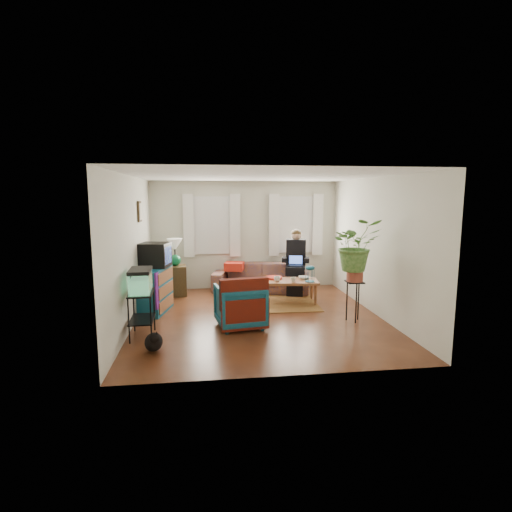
{
  "coord_description": "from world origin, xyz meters",
  "views": [
    {
      "loc": [
        -0.98,
        -7.17,
        2.25
      ],
      "look_at": [
        0.0,
        0.4,
        1.1
      ],
      "focal_mm": 28.0,
      "sensor_mm": 36.0,
      "label": 1
    }
  ],
  "objects": [
    {
      "name": "sofa",
      "position": [
        0.34,
        2.05,
        0.44
      ],
      "size": [
        2.41,
        1.44,
        0.88
      ],
      "primitive_type": "imported",
      "rotation": [
        0.0,
        0.0,
        -0.26
      ],
      "color": "brown",
      "rests_on": "floor"
    },
    {
      "name": "coffee_table",
      "position": [
        0.78,
        0.93,
        0.24
      ],
      "size": [
        1.25,
        0.77,
        0.49
      ],
      "primitive_type": "cube",
      "rotation": [
        0.0,
        0.0,
        -0.11
      ],
      "color": "brown",
      "rests_on": "floor"
    },
    {
      "name": "plant_stand",
      "position": [
        1.67,
        -0.46,
        0.37
      ],
      "size": [
        0.32,
        0.32,
        0.74
      ],
      "primitive_type": "cube",
      "rotation": [
        0.0,
        0.0,
        -0.03
      ],
      "color": "black",
      "rests_on": "floor"
    },
    {
      "name": "window_left",
      "position": [
        -0.8,
        2.48,
        1.55
      ],
      "size": [
        1.08,
        0.04,
        1.38
      ],
      "primitive_type": "cube",
      "color": "white",
      "rests_on": "wall_back"
    },
    {
      "name": "wall_front",
      "position": [
        0.0,
        -2.5,
        1.3
      ],
      "size": [
        4.5,
        0.01,
        2.6
      ],
      "primitive_type": "cube",
      "color": "silver",
      "rests_on": "floor"
    },
    {
      "name": "window_right",
      "position": [
        1.25,
        2.48,
        1.55
      ],
      "size": [
        1.08,
        0.04,
        1.38
      ],
      "primitive_type": "cube",
      "color": "white",
      "rests_on": "wall_back"
    },
    {
      "name": "curtains_right",
      "position": [
        1.25,
        2.4,
        1.55
      ],
      "size": [
        1.36,
        0.06,
        1.5
      ],
      "primitive_type": "cube",
      "color": "white",
      "rests_on": "wall_back"
    },
    {
      "name": "serape_throw",
      "position": [
        -0.35,
        -0.79,
        0.57
      ],
      "size": [
        0.83,
        0.31,
        0.67
      ],
      "primitive_type": "cube",
      "rotation": [
        0.0,
        0.0,
        0.15
      ],
      "color": "#9E0A0A",
      "rests_on": "armchair"
    },
    {
      "name": "cup_a",
      "position": [
        0.5,
        0.86,
        0.54
      ],
      "size": [
        0.15,
        0.15,
        0.11
      ],
      "primitive_type": "imported",
      "rotation": [
        0.0,
        0.0,
        -0.11
      ],
      "color": "white",
      "rests_on": "coffee_table"
    },
    {
      "name": "wall_back",
      "position": [
        0.0,
        2.5,
        1.3
      ],
      "size": [
        4.5,
        0.01,
        2.6
      ],
      "primitive_type": "cube",
      "color": "silver",
      "rests_on": "floor"
    },
    {
      "name": "wall_left",
      "position": [
        -2.25,
        0.0,
        1.3
      ],
      "size": [
        0.01,
        5.0,
        2.6
      ],
      "primitive_type": "cube",
      "color": "silver",
      "rests_on": "floor"
    },
    {
      "name": "side_table",
      "position": [
        -1.65,
        1.9,
        0.34
      ],
      "size": [
        0.5,
        0.5,
        0.69
      ],
      "primitive_type": "cube",
      "rotation": [
        0.0,
        0.0,
        0.08
      ],
      "color": "#3D2716",
      "rests_on": "floor"
    },
    {
      "name": "aquarium",
      "position": [
        -2.0,
        -0.8,
        0.93
      ],
      "size": [
        0.35,
        0.61,
        0.39
      ],
      "primitive_type": "cube",
      "rotation": [
        0.0,
        0.0,
        0.04
      ],
      "color": "#7FD899",
      "rests_on": "aquarium_stand"
    },
    {
      "name": "dresser",
      "position": [
        -1.99,
        0.61,
        0.44
      ],
      "size": [
        0.69,
        1.06,
        0.88
      ],
      "primitive_type": "cube",
      "rotation": [
        0.0,
        0.0,
        -0.22
      ],
      "color": "#125B6D",
      "rests_on": "floor"
    },
    {
      "name": "wall_right",
      "position": [
        2.25,
        0.0,
        1.3
      ],
      "size": [
        0.01,
        5.0,
        2.6
      ],
      "primitive_type": "cube",
      "color": "silver",
      "rests_on": "floor"
    },
    {
      "name": "snack_tray",
      "position": [
        0.48,
        1.13,
        0.51
      ],
      "size": [
        0.4,
        0.4,
        0.04
      ],
      "primitive_type": "cylinder",
      "rotation": [
        0.0,
        0.0,
        -0.11
      ],
      "color": "#B21414",
      "rests_on": "coffee_table"
    },
    {
      "name": "picture_frame",
      "position": [
        -2.21,
        0.85,
        1.95
      ],
      "size": [
        0.04,
        0.32,
        0.4
      ],
      "primitive_type": "cube",
      "color": "#3D2616",
      "rests_on": "wall_left"
    },
    {
      "name": "armchair",
      "position": [
        -0.4,
        -0.49,
        0.41
      ],
      "size": [
        0.89,
        0.85,
        0.81
      ],
      "primitive_type": "imported",
      "rotation": [
        0.0,
        0.0,
        3.3
      ],
      "color": "#135475",
      "rests_on": "floor"
    },
    {
      "name": "black_cat",
      "position": [
        -1.75,
        -1.45,
        0.17
      ],
      "size": [
        0.33,
        0.44,
        0.34
      ],
      "primitive_type": "ellipsoid",
      "rotation": [
        0.0,
        0.0,
        0.21
      ],
      "color": "black",
      "rests_on": "floor"
    },
    {
      "name": "area_rug",
      "position": [
        0.34,
        0.99,
        0.01
      ],
      "size": [
        2.05,
        1.66,
        0.01
      ],
      "primitive_type": "cube",
      "rotation": [
        0.0,
        0.0,
        -0.03
      ],
      "color": "brown",
      "rests_on": "floor"
    },
    {
      "name": "crt_tv",
      "position": [
        -1.95,
        0.7,
        1.11
      ],
      "size": [
        0.63,
        0.59,
        0.47
      ],
      "primitive_type": "cube",
      "rotation": [
        0.0,
        0.0,
        -0.22
      ],
      "color": "black",
      "rests_on": "dresser"
    },
    {
      "name": "floor",
      "position": [
        0.0,
        0.0,
        0.0
      ],
      "size": [
        4.5,
        5.0,
        0.01
      ],
      "primitive_type": "cube",
      "color": "#4F2B14",
      "rests_on": "ground"
    },
    {
      "name": "cup_b",
      "position": [
        0.82,
        0.74,
        0.54
      ],
      "size": [
        0.12,
        0.12,
        0.1
      ],
      "primitive_type": "imported",
      "rotation": [
        0.0,
        0.0,
        -0.11
      ],
      "color": "beige",
      "rests_on": "coffee_table"
    },
    {
      "name": "seated_person",
      "position": [
        1.12,
        1.84,
        0.67
      ],
      "size": [
        0.72,
        0.82,
        1.34
      ],
      "primitive_type": null,
      "rotation": [
        0.0,
        0.0,
        -0.26
      ],
      "color": "black",
      "rests_on": "sofa"
    },
    {
      "name": "ceiling",
      "position": [
        0.0,
        0.0,
        2.6
      ],
      "size": [
        4.5,
        5.0,
        0.01
      ],
      "primitive_type": "cube",
      "color": "white",
      "rests_on": "wall_back"
    },
    {
      "name": "table_lamp",
      "position": [
        -1.65,
        1.9,
        0.98
      ],
      "size": [
        0.38,
        0.38,
        0.63
      ],
      "primitive_type": null,
      "rotation": [
        0.0,
        0.0,
        0.08
      ],
      "color": "white",
      "rests_on": "side_table"
    },
    {
      "name": "birdcage",
      "position": [
        1.17,
        0.73,
        0.66
      ],
      "size": [
        0.21,
        0.21,
        0.34
      ],
      "primitive_type": null,
      "rotation": [
        0.0,
        0.0,
        -0.11
      ],
      "color": "#115B6B",
      "rests_on": "coffee_table"
    },
    {
      "name": "potted_plant",
      "position": [
        1.67,
        -0.46,
        1.25
      ],
      "size": [
        0.87,
        0.75,
        0.94
      ],
      "primitive_type": "imported",
      "rotation": [
        0.0,
        0.0,
        -0.03
      ],
      "color": "#599947",
      "rests_on": "plant_stand"
    },
    {
      "name": "curtains_left",
      "position": [
        -0.8,
        2.4,
        1.55
      ],
      "size": [
        1.36,
        0.06,
        1.5
      ],
      "primitive_type": "cube",
      "color": "white",
      "rests_on": "wall_back"
    },
    {
      "name": "bowl",
      "position": [
        1.12,
        1.0,
        0.52
      ],
      "size": [
        0.26,
        0.26,
        0.06
      ],
      "primitive_type": "imported",
      "rotation": [
        0.0,
        0.0,
        -0.11
      ],
      "color": "white",
      "rests_on": "coffee_table"
    },
    {
      "name": "aquarium_stand",
      "position": [
        -2.0,
        -0.8,
        0.37
      ],
      "size": [
        0.39,
        0.67,
        0.73
      ],
      "primitive_type": "cube",
      "rotation": [
        0.0,
        0.0,
        0.04
      ],
      "color": "black",
      "rests_on": "floor"
    }
  ]
}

